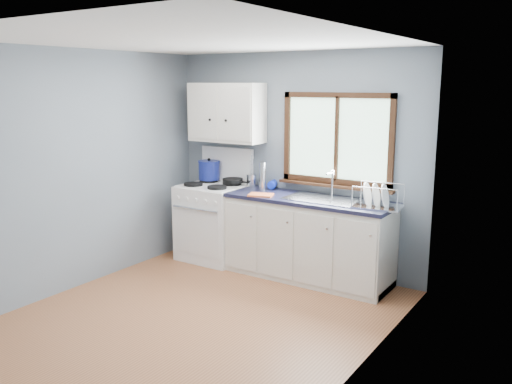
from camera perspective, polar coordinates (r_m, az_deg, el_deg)
The scene contains 19 objects.
floor at distance 5.22m, azimuth -6.04°, elevation -13.10°, with size 3.20×3.60×0.02m, color #9A5D38.
ceiling at distance 4.76m, azimuth -6.70°, elevation 15.69°, with size 3.20×3.60×0.02m, color white.
wall_back at distance 6.31m, azimuth 4.15°, elevation 3.20°, with size 3.20×0.02×2.50m, color slate.
wall_front at distance 3.66m, azimuth -24.70°, elevation -3.87°, with size 3.20×0.02×2.50m, color slate.
wall_left at distance 5.98m, azimuth -18.37°, elevation 2.18°, with size 0.02×3.60×2.50m, color slate.
wall_right at distance 4.02m, azimuth 11.65°, elevation -1.74°, with size 0.02×3.60×2.50m, color slate.
gas_range at distance 6.70m, azimuth -4.48°, elevation -2.93°, with size 0.76×0.69×1.36m.
base_cabinets at distance 6.06m, azimuth 5.51°, elevation -5.33°, with size 1.85×0.60×0.88m.
countertop at distance 5.93m, azimuth 5.60°, elevation -0.80°, with size 1.89×0.64×0.04m, color black.
sink at distance 5.86m, azimuth 7.15°, elevation -1.39°, with size 0.84×0.46×0.44m.
window at distance 6.01m, azimuth 8.48°, elevation 4.86°, with size 1.36×0.10×1.03m.
upper_cabinets at distance 6.56m, azimuth -3.14°, elevation 8.35°, with size 0.95×0.35×0.70m.
skillet at distance 6.58m, azimuth -2.45°, elevation 1.21°, with size 0.38×0.26×0.05m.
stockpot at distance 6.81m, azimuth -4.95°, elevation 2.34°, with size 0.36×0.36×0.27m.
utensil_crock at distance 6.52m, azimuth -0.47°, elevation 1.25°, with size 0.16×0.16×0.38m.
thermos at distance 6.28m, azimuth 0.69°, elevation 1.66°, with size 0.08×0.08×0.33m, color silver.
soap_bottle at distance 6.31m, azimuth 1.59°, elevation 1.40°, with size 0.10×0.10×0.27m, color #0E26B3.
dish_towel at distance 6.00m, azimuth 0.50°, elevation -0.31°, with size 0.26×0.19×0.02m, color orange.
dish_rack at distance 5.58m, azimuth 12.64°, elevation -0.91°, with size 0.51×0.41×0.24m.
Camera 1 is at (3.03, -3.65, 2.15)m, focal length 38.00 mm.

